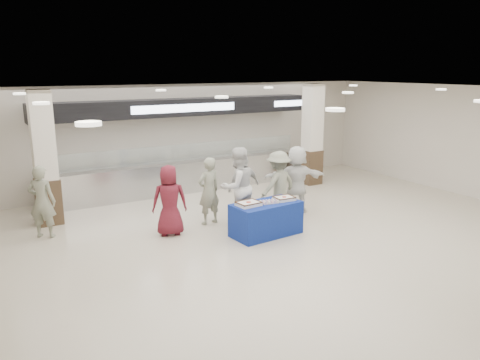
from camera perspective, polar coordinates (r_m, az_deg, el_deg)
ground at (r=9.95m, az=5.64°, el=-8.23°), size 14.00×14.00×0.00m
serving_line at (r=14.19m, az=-7.09°, el=3.19°), size 8.70×0.85×2.80m
column_left at (r=11.94m, az=-22.69°, el=2.10°), size 0.55×0.55×3.20m
column_right at (r=15.17m, az=8.78°, el=5.22°), size 0.55×0.55×3.20m
display_table at (r=10.54m, az=3.19°, el=-4.76°), size 1.61×0.90×0.75m
sheet_cake_left at (r=10.19m, az=1.05°, el=-2.87°), size 0.52×0.42×0.10m
sheet_cake_right at (r=10.67m, az=5.40°, el=-2.20°), size 0.46×0.37×0.09m
cupcake_tray at (r=10.43m, az=3.59°, el=-2.64°), size 0.40×0.32×0.06m
civilian_maroon at (r=10.54m, az=-8.59°, el=-2.47°), size 0.90×0.72×1.60m
soldier_a at (r=11.18m, az=-3.82°, el=-1.34°), size 0.64×0.47×1.63m
chef_tall at (r=11.03m, az=-0.30°, el=-0.83°), size 0.98×0.80×1.88m
chef_short at (r=11.53m, az=0.46°, el=-0.80°), size 1.03×0.59×1.65m
soldier_b at (r=11.69m, az=4.69°, el=-0.56°), size 1.19×0.83×1.68m
civilian_white at (r=12.15m, az=6.88°, el=0.10°), size 1.70×0.99×1.75m
soldier_bg at (r=11.14m, az=-22.98°, el=-2.45°), size 0.71×0.65×1.63m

